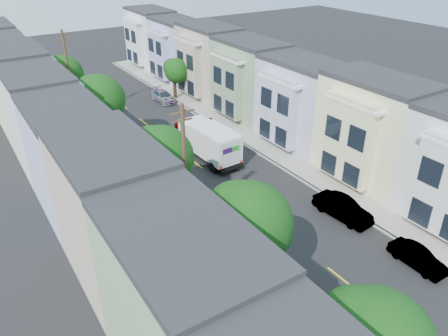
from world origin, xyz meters
name	(u,v)px	position (x,y,z in m)	size (l,w,h in m)	color
ground	(279,229)	(0.00, 0.00, 0.00)	(160.00, 160.00, 0.00)	black
road_slab	(181,152)	(0.00, 15.00, 0.01)	(12.00, 70.00, 0.02)	black
curb_left	(122,167)	(-6.05, 15.00, 0.07)	(0.30, 70.00, 0.15)	gray
curb_right	(233,137)	(6.05, 15.00, 0.07)	(0.30, 70.00, 0.15)	gray
sidewalk_left	(108,171)	(-7.35, 15.00, 0.07)	(2.60, 70.00, 0.15)	gray
sidewalk_right	(243,134)	(7.35, 15.00, 0.07)	(2.60, 70.00, 0.15)	gray
centerline	(181,152)	(0.00, 15.00, 0.00)	(0.12, 70.00, 0.01)	gold
townhouse_row_left	(65,183)	(-11.15, 15.00, 0.00)	(5.00, 70.00, 8.50)	silver
townhouse_row_right	(271,127)	(11.15, 15.00, 0.00)	(5.00, 70.00, 8.50)	silver
tree_b	(247,226)	(-6.30, -4.62, 5.55)	(4.70, 4.70, 7.92)	black
tree_c	(160,159)	(-6.30, 5.78, 4.93)	(4.70, 4.70, 7.30)	black
tree_d	(98,100)	(-6.30, 18.51, 5.40)	(4.70, 4.70, 7.78)	black
tree_e	(63,75)	(-6.30, 30.82, 4.74)	(4.33, 4.33, 6.93)	black
tree_far_r	(176,71)	(6.90, 29.03, 3.56)	(3.10, 3.10, 5.14)	black
utility_pole_near	(185,179)	(-6.30, 2.00, 5.15)	(1.60, 0.26, 10.00)	#42301E
utility_pole_far	(70,77)	(-6.30, 28.00, 5.15)	(1.60, 0.26, 10.00)	#42301E
fedex_truck	(210,141)	(1.54, 12.11, 1.85)	(2.65, 6.89, 3.30)	silver
lead_sedan	(190,128)	(2.79, 18.21, 0.66)	(1.55, 4.04, 1.31)	black
parked_left_b	(284,307)	(-4.90, -6.44, 0.67)	(1.86, 4.44, 1.33)	black
parked_left_c	(218,242)	(-4.90, 0.43, 0.62)	(1.47, 3.84, 1.25)	#979EA8
parked_left_d	(142,167)	(-4.90, 13.06, 0.64)	(1.52, 3.97, 1.29)	#450315
parked_right_a	(417,258)	(4.90, -7.77, 0.62)	(1.30, 3.69, 1.23)	#32383A
parked_right_b	(343,209)	(4.90, -1.36, 0.76)	(1.62, 4.58, 1.53)	silver
parked_right_c	(212,127)	(4.90, 17.21, 0.72)	(1.70, 4.44, 1.44)	black
parked_right_d	(163,96)	(4.90, 29.10, 0.65)	(1.83, 4.35, 1.30)	black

